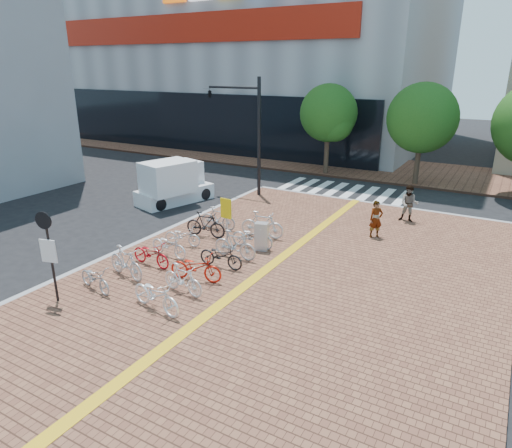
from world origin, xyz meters
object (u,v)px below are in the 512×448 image
Objects in this scene: bike_0 at (95,278)px; traffic_light_pole at (236,114)px; bike_9 at (196,267)px; bike_11 at (235,245)px; bike_3 at (169,245)px; bike_8 at (183,279)px; bike_13 at (262,225)px; bike_1 at (126,262)px; box_truck at (173,182)px; pedestrian_a at (376,219)px; bike_4 at (183,236)px; bike_7 at (156,295)px; notice_sign at (48,246)px; pedestrian_b at (409,204)px; utility_box at (262,236)px; bike_6 at (218,218)px; yellow_sign at (226,212)px; bike_12 at (252,237)px; bike_2 at (151,254)px; bike_10 at (221,256)px; bike_5 at (206,225)px.

bike_0 is 13.88m from traffic_light_pole.
bike_11 is at bearing -15.37° from bike_9.
bike_3 is 1.06× the size of bike_8.
bike_13 reaches higher than bike_3.
box_truck is at bearing 41.55° from bike_1.
box_truck is at bearing 139.82° from pedestrian_a.
bike_7 is (2.64, -4.58, 0.11)m from bike_4.
bike_1 is at bearing 74.04° from notice_sign.
bike_4 is at bearing -137.87° from pedestrian_b.
box_truck is (-7.76, 3.91, 0.41)m from utility_box.
bike_6 is 5.23m from bike_9.
bike_6 is at bearing -147.63° from pedestrian_b.
bike_0 is 6.55m from utility_box.
bike_4 is 2.04m from yellow_sign.
bike_9 is 0.98× the size of bike_13.
bike_12 is at bearing 65.83° from notice_sign.
bike_2 is at bearing -170.99° from pedestrian_a.
pedestrian_a is (6.59, 9.52, 0.37)m from bike_0.
bike_3 is at bearing 175.82° from bike_6.
bike_1 reaches higher than bike_12.
notice_sign reaches higher than bike_7.
notice_sign is at bearing 175.89° from bike_3.
bike_3 is 1.18m from bike_4.
bike_1 is at bearing 131.13° from bike_10.
bike_13 is 8.75m from traffic_light_pole.
bike_3 is 3.54m from bike_6.
bike_9 is at bearing -159.01° from pedestrian_a.
bike_2 is 0.99× the size of bike_3.
yellow_sign is (-5.94, -6.65, 0.46)m from pedestrian_b.
bike_2 is at bearing -130.04° from pedestrian_b.
bike_7 is 10.30m from pedestrian_a.
bike_8 is 4.20m from notice_sign.
pedestrian_a is at bearing -74.17° from bike_6.
utility_box is 9.98m from traffic_light_pole.
bike_9 is at bearing -54.00° from bike_1.
bike_6 is (0.15, 2.38, 0.10)m from bike_4.
pedestrian_b is (4.75, 6.57, 0.40)m from bike_12.
bike_9 is at bearing -112.89° from bike_3.
bike_0 is at bearing 149.98° from bike_11.
bike_13 is 1.11× the size of pedestrian_b.
yellow_sign is (-1.20, -0.09, 0.86)m from bike_12.
bike_6 is 0.93× the size of bike_11.
bike_3 is 1.56× the size of utility_box.
bike_5 reaches higher than bike_4.
pedestrian_a is (3.96, 9.51, 0.28)m from bike_7.
bike_10 is at bearing -34.08° from bike_1.
bike_5 is 1.01× the size of bike_11.
bike_8 is at bearing -111.86° from bike_2.
bike_0 is 1.02× the size of pedestrian_a.
bike_11 is (-0.08, 3.28, 0.05)m from bike_8.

